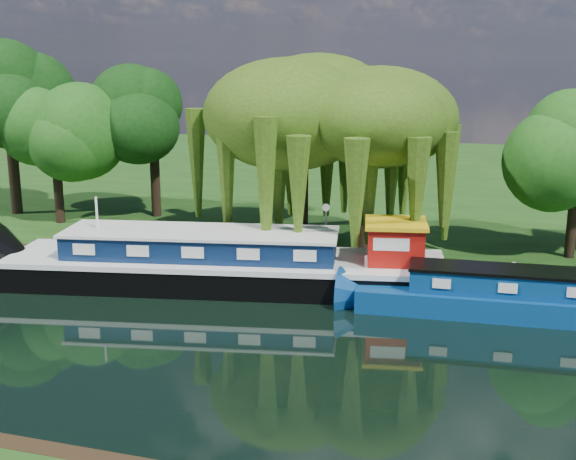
% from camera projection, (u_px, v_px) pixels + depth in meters
% --- Properties ---
extents(ground, '(120.00, 120.00, 0.00)m').
position_uv_depth(ground, '(237.00, 347.00, 24.68)').
color(ground, black).
extents(far_bank, '(120.00, 52.00, 0.45)m').
position_uv_depth(far_bank, '(391.00, 181.00, 56.28)').
color(far_bank, '#193E11').
rests_on(far_bank, ground).
extents(dutch_barge, '(19.23, 7.61, 3.96)m').
position_uv_depth(dutch_barge, '(229.00, 264.00, 31.11)').
color(dutch_barge, black).
rests_on(dutch_barge, ground).
extents(narrowboat, '(13.82, 3.17, 2.00)m').
position_uv_depth(narrowboat, '(538.00, 300.00, 27.32)').
color(narrowboat, navy).
rests_on(narrowboat, ground).
extents(red_dinghy, '(2.93, 2.16, 0.59)m').
position_uv_depth(red_dinghy, '(124.00, 283.00, 31.62)').
color(red_dinghy, '#98100B').
rests_on(red_dinghy, ground).
extents(willow_left, '(7.43, 7.43, 8.91)m').
position_uv_depth(willow_left, '(302.00, 115.00, 35.04)').
color(willow_left, black).
rests_on(willow_left, far_bank).
extents(willow_right, '(6.54, 6.54, 7.97)m').
position_uv_depth(willow_right, '(365.00, 133.00, 33.04)').
color(willow_right, black).
rests_on(willow_right, far_bank).
extents(tree_far_left, '(4.71, 4.71, 7.58)m').
position_uv_depth(tree_far_left, '(54.00, 131.00, 40.16)').
color(tree_far_left, black).
rests_on(tree_far_left, far_bank).
extents(tree_far_back, '(5.50, 5.50, 9.25)m').
position_uv_depth(tree_far_back, '(8.00, 106.00, 42.32)').
color(tree_far_back, black).
rests_on(tree_far_back, far_bank).
extents(tree_far_mid, '(4.93, 4.93, 8.07)m').
position_uv_depth(tree_far_mid, '(153.00, 122.00, 41.77)').
color(tree_far_mid, black).
rests_on(tree_far_mid, far_bank).
extents(lamppost, '(0.36, 0.36, 2.56)m').
position_uv_depth(lamppost, '(326.00, 216.00, 33.75)').
color(lamppost, silver).
rests_on(lamppost, far_bank).
extents(mooring_posts, '(19.16, 0.16, 1.00)m').
position_uv_depth(mooring_posts, '(293.00, 256.00, 32.42)').
color(mooring_posts, silver).
rests_on(mooring_posts, far_bank).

